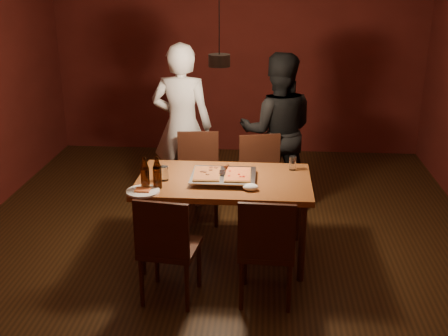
# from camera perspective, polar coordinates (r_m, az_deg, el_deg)

# --- Properties ---
(room_shell) EXTENTS (6.00, 6.00, 6.00)m
(room_shell) POSITION_cam_1_polar(r_m,az_deg,el_deg) (4.79, -0.47, 6.73)
(room_shell) COLOR #35200E
(room_shell) RESTS_ON ground
(dining_table) EXTENTS (1.50, 0.90, 0.75)m
(dining_table) POSITION_cam_1_polar(r_m,az_deg,el_deg) (4.88, 0.00, -1.92)
(dining_table) COLOR brown
(dining_table) RESTS_ON floor
(chair_far_left) EXTENTS (0.46, 0.46, 0.49)m
(chair_far_left) POSITION_cam_1_polar(r_m,az_deg,el_deg) (5.74, -2.64, -0.01)
(chair_far_left) COLOR #38190F
(chair_far_left) RESTS_ON floor
(chair_far_right) EXTENTS (0.51, 0.51, 0.49)m
(chair_far_right) POSITION_cam_1_polar(r_m,az_deg,el_deg) (5.64, 3.83, -0.39)
(chair_far_right) COLOR #38190F
(chair_far_right) RESTS_ON floor
(chair_near_left) EXTENTS (0.47, 0.47, 0.49)m
(chair_near_left) POSITION_cam_1_polar(r_m,az_deg,el_deg) (4.29, -5.88, -7.33)
(chair_near_left) COLOR #38190F
(chair_near_left) RESTS_ON floor
(chair_near_right) EXTENTS (0.43, 0.43, 0.49)m
(chair_near_right) POSITION_cam_1_polar(r_m,az_deg,el_deg) (4.25, 4.36, -7.51)
(chair_near_right) COLOR #38190F
(chair_near_right) RESTS_ON floor
(pizza_tray) EXTENTS (0.57, 0.47, 0.05)m
(pizza_tray) POSITION_cam_1_polar(r_m,az_deg,el_deg) (4.83, -0.06, -0.94)
(pizza_tray) COLOR silver
(pizza_tray) RESTS_ON dining_table
(pizza_meat) EXTENTS (0.24, 0.37, 0.02)m
(pizza_meat) POSITION_cam_1_polar(r_m,az_deg,el_deg) (4.82, -1.74, -0.56)
(pizza_meat) COLOR maroon
(pizza_meat) RESTS_ON pizza_tray
(pizza_cheese) EXTENTS (0.23, 0.36, 0.02)m
(pizza_cheese) POSITION_cam_1_polar(r_m,az_deg,el_deg) (4.79, 1.41, -0.65)
(pizza_cheese) COLOR gold
(pizza_cheese) RESTS_ON pizza_tray
(spatula) EXTENTS (0.12, 0.25, 0.04)m
(spatula) POSITION_cam_1_polar(r_m,az_deg,el_deg) (4.83, -0.06, -0.45)
(spatula) COLOR silver
(spatula) RESTS_ON pizza_tray
(beer_bottle_a) EXTENTS (0.07, 0.07, 0.28)m
(beer_bottle_a) POSITION_cam_1_polar(r_m,az_deg,el_deg) (4.64, -8.04, -0.51)
(beer_bottle_a) COLOR black
(beer_bottle_a) RESTS_ON dining_table
(beer_bottle_b) EXTENTS (0.07, 0.07, 0.27)m
(beer_bottle_b) POSITION_cam_1_polar(r_m,az_deg,el_deg) (4.65, -6.80, -0.44)
(beer_bottle_b) COLOR black
(beer_bottle_b) RESTS_ON dining_table
(water_glass_left) EXTENTS (0.08, 0.08, 0.13)m
(water_glass_left) POSITION_cam_1_polar(r_m,az_deg,el_deg) (4.83, -6.14, -0.55)
(water_glass_left) COLOR silver
(water_glass_left) RESTS_ON dining_table
(water_glass_right) EXTENTS (0.06, 0.06, 0.13)m
(water_glass_right) POSITION_cam_1_polar(r_m,az_deg,el_deg) (5.08, 6.99, 0.49)
(water_glass_right) COLOR silver
(water_glass_right) RESTS_ON dining_table
(plate_slice) EXTENTS (0.27, 0.27, 0.03)m
(plate_slice) POSITION_cam_1_polar(r_m,az_deg,el_deg) (4.62, -8.25, -2.34)
(plate_slice) COLOR white
(plate_slice) RESTS_ON dining_table
(napkin) EXTENTS (0.13, 0.10, 0.05)m
(napkin) POSITION_cam_1_polar(r_m,az_deg,el_deg) (4.61, 2.70, -1.94)
(napkin) COLOR white
(napkin) RESTS_ON dining_table
(diner_white) EXTENTS (0.67, 0.47, 1.76)m
(diner_white) POSITION_cam_1_polar(r_m,az_deg,el_deg) (5.99, -4.28, 4.26)
(diner_white) COLOR silver
(diner_white) RESTS_ON floor
(diner_dark) EXTENTS (0.82, 0.64, 1.67)m
(diner_dark) POSITION_cam_1_polar(r_m,az_deg,el_deg) (5.97, 5.45, 3.72)
(diner_dark) COLOR black
(diner_dark) RESTS_ON floor
(pendant_lamp) EXTENTS (0.18, 0.18, 1.10)m
(pendant_lamp) POSITION_cam_1_polar(r_m,az_deg,el_deg) (4.72, -0.48, 11.00)
(pendant_lamp) COLOR black
(pendant_lamp) RESTS_ON ceiling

